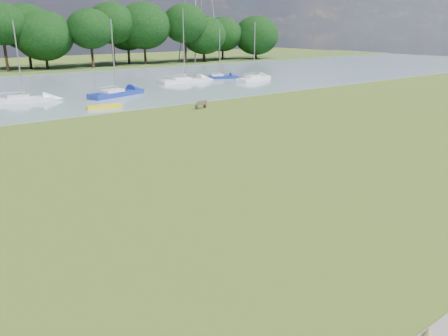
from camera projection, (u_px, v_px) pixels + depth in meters
ground at (202, 190)px, 21.78m from camera, size 220.00×220.00×0.00m
river at (11, 93)px, 53.72m from camera, size 220.00×40.00×0.10m
riverbank_bench at (201, 105)px, 43.13m from camera, size 1.35×0.58×0.81m
kayak at (104, 106)px, 43.24m from camera, size 3.44×1.36×0.34m
sailboat_0 at (254, 77)px, 64.83m from camera, size 6.75×3.40×8.29m
sailboat_2 at (219, 76)px, 67.73m from camera, size 5.57×3.31×7.33m
sailboat_3 at (184, 79)px, 62.73m from camera, size 7.41×2.64×10.11m
sailboat_6 at (116, 92)px, 50.53m from camera, size 7.16×3.97×8.51m
sailboat_8 at (23, 98)px, 46.57m from camera, size 6.23×3.17×8.31m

